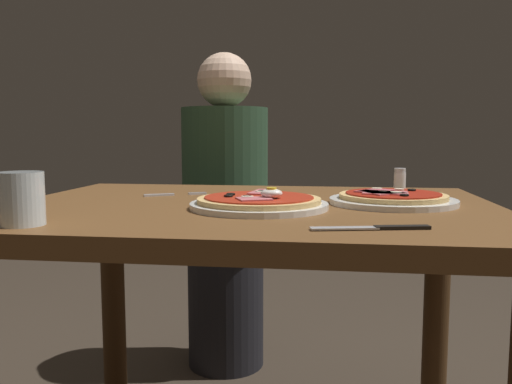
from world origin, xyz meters
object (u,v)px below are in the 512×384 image
object	(u,v)px
water_glass_near	(21,202)
diner_person	(225,220)
fork	(170,195)
dining_table	(251,257)
pizza_across_left	(393,199)
knife	(379,228)
pizza_foreground	(259,203)
salt_shaker	(400,181)

from	to	relation	value
water_glass_near	diner_person	bearing A→B (deg)	83.28
fork	dining_table	bearing A→B (deg)	-29.24
diner_person	fork	bearing A→B (deg)	89.08
pizza_across_left	water_glass_near	size ratio (longest dim) A/B	3.07
dining_table	knife	size ratio (longest dim) A/B	5.52
pizza_across_left	fork	world-z (taller)	pizza_across_left
pizza_across_left	fork	bearing A→B (deg)	170.55
pizza_foreground	diner_person	size ratio (longest dim) A/B	0.24
water_glass_near	diner_person	xyz separation A→B (m)	(0.13, 1.11, -0.21)
salt_shaker	diner_person	xyz separation A→B (m)	(-0.56, 0.55, -0.20)
knife	salt_shaker	size ratio (longest dim) A/B	2.91
water_glass_near	fork	xyz separation A→B (m)	(0.12, 0.45, -0.04)
knife	diner_person	bearing A→B (deg)	113.42
diner_person	dining_table	bearing A→B (deg)	105.18
salt_shaker	dining_table	bearing A→B (deg)	-146.92
dining_table	pizza_foreground	world-z (taller)	pizza_foreground
pizza_foreground	water_glass_near	xyz separation A→B (m)	(-0.37, -0.25, 0.03)
fork	salt_shaker	size ratio (longest dim) A/B	2.19
dining_table	diner_person	world-z (taller)	diner_person
pizza_foreground	fork	world-z (taller)	pizza_foreground
pizza_across_left	diner_person	size ratio (longest dim) A/B	0.24
pizza_across_left	pizza_foreground	bearing A→B (deg)	-158.82
water_glass_near	salt_shaker	size ratio (longest dim) A/B	1.35
pizza_foreground	dining_table	bearing A→B (deg)	110.97
pizza_foreground	water_glass_near	bearing A→B (deg)	-145.48
pizza_across_left	dining_table	bearing A→B (deg)	-173.46
fork	diner_person	distance (m)	0.68
pizza_foreground	knife	distance (m)	0.31
pizza_foreground	fork	distance (m)	0.32
dining_table	pizza_across_left	distance (m)	0.34
pizza_foreground	knife	xyz separation A→B (m)	(0.22, -0.22, -0.01)
salt_shaker	pizza_foreground	bearing A→B (deg)	-136.85
dining_table	diner_person	xyz separation A→B (m)	(-0.21, 0.78, -0.05)
dining_table	knife	distance (m)	0.40
pizza_foreground	salt_shaker	world-z (taller)	salt_shaker
dining_table	water_glass_near	xyz separation A→B (m)	(-0.34, -0.33, 0.16)
water_glass_near	fork	bearing A→B (deg)	75.15
dining_table	fork	distance (m)	0.28
pizza_across_left	water_glass_near	bearing A→B (deg)	-150.85
fork	salt_shaker	bearing A→B (deg)	10.32
dining_table	salt_shaker	distance (m)	0.45
dining_table	water_glass_near	size ratio (longest dim) A/B	11.90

